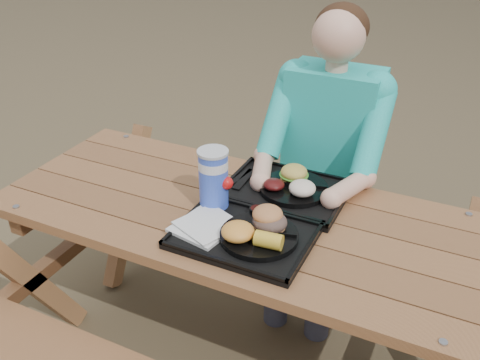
% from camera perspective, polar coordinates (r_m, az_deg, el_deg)
% --- Properties ---
extents(ground, '(60.00, 60.00, 0.00)m').
position_cam_1_polar(ground, '(2.43, -0.00, -18.30)').
color(ground, '#999999').
rests_on(ground, ground).
extents(picnic_table, '(1.80, 1.49, 0.75)m').
position_cam_1_polar(picnic_table, '(2.17, -0.00, -11.67)').
color(picnic_table, '#999999').
rests_on(picnic_table, ground).
extents(tray_near, '(0.45, 0.35, 0.02)m').
position_cam_1_polar(tray_near, '(1.80, 0.49, -5.95)').
color(tray_near, black).
rests_on(tray_near, picnic_table).
extents(tray_far, '(0.45, 0.35, 0.02)m').
position_cam_1_polar(tray_far, '(2.04, 4.84, -1.31)').
color(tray_far, black).
rests_on(tray_far, picnic_table).
extents(plate_near, '(0.26, 0.26, 0.02)m').
position_cam_1_polar(plate_near, '(1.76, 2.04, -5.96)').
color(plate_near, black).
rests_on(plate_near, tray_near).
extents(plate_far, '(0.26, 0.26, 0.02)m').
position_cam_1_polar(plate_far, '(2.03, 5.76, -0.88)').
color(plate_far, black).
rests_on(plate_far, tray_far).
extents(napkin_stack, '(0.21, 0.21, 0.02)m').
position_cam_1_polar(napkin_stack, '(1.81, -3.88, -4.91)').
color(napkin_stack, silver).
rests_on(napkin_stack, tray_near).
extents(soda_cup, '(0.10, 0.10, 0.21)m').
position_cam_1_polar(soda_cup, '(1.89, -2.84, 0.02)').
color(soda_cup, blue).
rests_on(soda_cup, tray_near).
extents(condiment_bbq, '(0.05, 0.05, 0.03)m').
position_cam_1_polar(condiment_bbq, '(1.87, 1.81, -3.40)').
color(condiment_bbq, black).
rests_on(condiment_bbq, tray_near).
extents(condiment_mustard, '(0.05, 0.05, 0.03)m').
position_cam_1_polar(condiment_mustard, '(1.87, 3.72, -3.57)').
color(condiment_mustard, gold).
rests_on(condiment_mustard, tray_near).
extents(sandwich, '(0.11, 0.11, 0.11)m').
position_cam_1_polar(sandwich, '(1.75, 3.23, -3.57)').
color(sandwich, '#BE7643').
rests_on(sandwich, plate_near).
extents(mac_cheese, '(0.11, 0.11, 0.05)m').
position_cam_1_polar(mac_cheese, '(1.72, -0.22, -5.52)').
color(mac_cheese, gold).
rests_on(mac_cheese, plate_near).
extents(corn_cob, '(0.10, 0.10, 0.05)m').
position_cam_1_polar(corn_cob, '(1.68, 3.07, -6.44)').
color(corn_cob, gold).
rests_on(corn_cob, plate_near).
extents(cutlery_far, '(0.04, 0.18, 0.01)m').
position_cam_1_polar(cutlery_far, '(2.09, 0.51, 0.14)').
color(cutlery_far, black).
rests_on(cutlery_far, tray_far).
extents(burger, '(0.10, 0.10, 0.09)m').
position_cam_1_polar(burger, '(2.04, 5.81, 1.16)').
color(burger, gold).
rests_on(burger, plate_far).
extents(baked_beans, '(0.08, 0.08, 0.04)m').
position_cam_1_polar(baked_beans, '(1.99, 3.64, -0.49)').
color(baked_beans, '#490E0E').
rests_on(baked_beans, plate_far).
extents(potato_salad, '(0.10, 0.10, 0.05)m').
position_cam_1_polar(potato_salad, '(1.96, 6.66, -0.87)').
color(potato_salad, '#F0DFCB').
rests_on(potato_salad, plate_far).
extents(diner, '(0.48, 0.84, 1.28)m').
position_cam_1_polar(diner, '(2.41, 9.21, 0.38)').
color(diner, '#1CC3C5').
rests_on(diner, ground).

